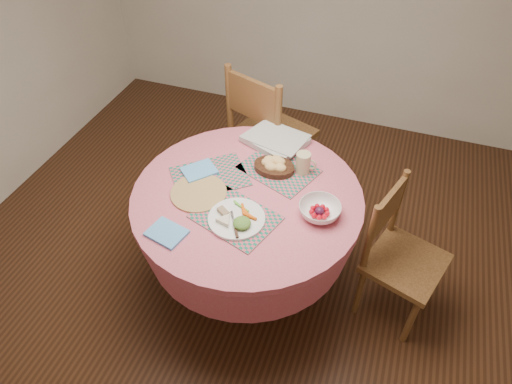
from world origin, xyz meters
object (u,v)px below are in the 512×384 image
bread_bowl (274,165)px  fruit_bowl (320,210)px  dining_table (248,219)px  chair_back (267,133)px  chair_right (399,254)px  dinner_plate (237,218)px  wicker_trivet (199,193)px  latte_mug (304,163)px

bread_bowl → fruit_bowl: (0.32, -0.26, -0.01)m
dining_table → fruit_bowl: (0.40, -0.02, 0.23)m
dining_table → chair_back: bearing=100.9°
chair_right → dinner_plate: chair_right is taller
chair_right → dinner_plate: (-0.82, -0.32, 0.31)m
wicker_trivet → dinner_plate: dinner_plate is taller
chair_back → dinner_plate: chair_back is taller
dinner_plate → bread_bowl: bearing=83.2°
dining_table → dinner_plate: dinner_plate is taller
dinner_plate → fruit_bowl: size_ratio=1.03×
chair_right → chair_back: chair_back is taller
dinner_plate → bread_bowl: size_ratio=1.25×
dining_table → wicker_trivet: size_ratio=4.13×
dining_table → chair_right: (0.84, 0.11, -0.10)m
chair_right → wicker_trivet: (-1.09, -0.20, 0.30)m
latte_mug → dining_table: bearing=-130.8°
dining_table → fruit_bowl: fruit_bowl is taller
dining_table → latte_mug: 0.44m
wicker_trivet → bread_bowl: 0.45m
chair_back → fruit_bowl: size_ratio=3.81×
chair_right → chair_back: 1.22m
latte_mug → bread_bowl: bearing=-167.2°
wicker_trivet → dinner_plate: bearing=-24.2°
chair_back → fruit_bowl: 1.03m
chair_right → fruit_bowl: (-0.44, -0.14, 0.32)m
chair_right → latte_mug: size_ratio=7.14×
bread_bowl → latte_mug: (0.16, 0.04, 0.03)m
latte_mug → wicker_trivet: bearing=-143.6°
chair_back → bread_bowl: bearing=132.0°
chair_right → fruit_bowl: chair_right is taller
wicker_trivet → latte_mug: size_ratio=2.44×
chair_back → wicker_trivet: bearing=104.7°
wicker_trivet → bread_bowl: (0.32, 0.32, 0.03)m
fruit_bowl → dining_table: bearing=176.6°
chair_back → latte_mug: (0.39, -0.55, 0.26)m
dinner_plate → fruit_bowl: fruit_bowl is taller
chair_back → chair_right: bearing=165.1°
wicker_trivet → latte_mug: 0.60m
chair_back → wicker_trivet: (-0.09, -0.90, 0.20)m
fruit_bowl → chair_back: bearing=123.4°
bread_bowl → latte_mug: 0.16m
chair_right → bread_bowl: 0.84m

